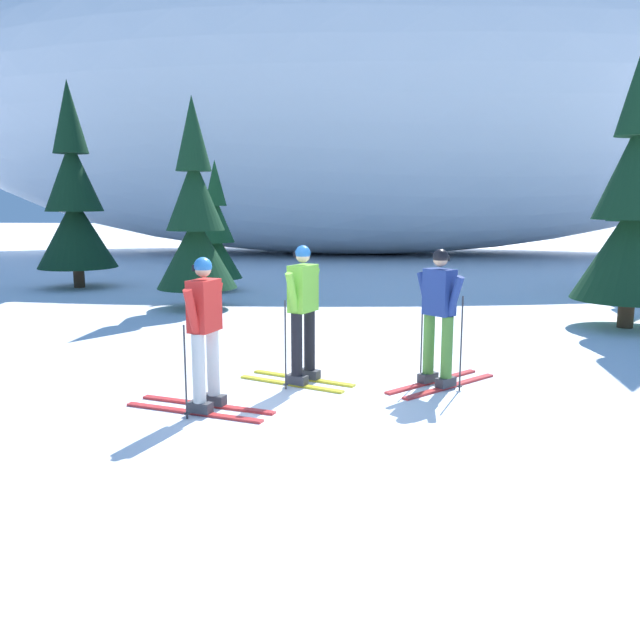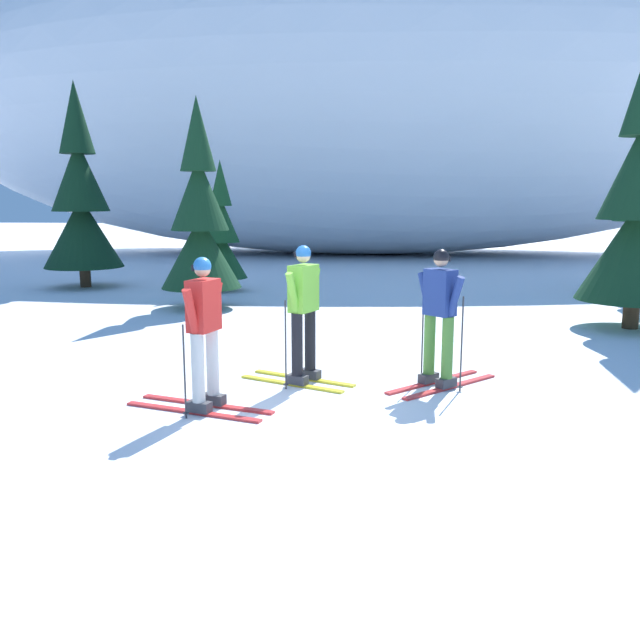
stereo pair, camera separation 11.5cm
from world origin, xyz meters
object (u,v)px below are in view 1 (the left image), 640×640
pine_tree_center_left (216,237)px  pine_tree_center_right (635,207)px  skier_navy_jacket (439,316)px  pine_tree_far_left (74,203)px  skier_lime_jacket (303,311)px  pine_tree_far_right (635,213)px  skier_red_jacket (204,332)px  pine_tree_center (195,222)px

pine_tree_center_left → pine_tree_center_right: pine_tree_center_right is taller
skier_navy_jacket → pine_tree_center_left: bearing=119.1°
pine_tree_far_left → pine_tree_center_left: size_ratio=1.62×
skier_navy_jacket → pine_tree_far_left: size_ratio=0.32×
skier_navy_jacket → pine_tree_center_left: 10.31m
skier_lime_jacket → pine_tree_center_left: size_ratio=0.54×
skier_navy_jacket → pine_tree_far_right: bearing=57.4°
skier_lime_jacket → pine_tree_far_left: size_ratio=0.33×
skier_navy_jacket → skier_red_jacket: (-2.81, -1.26, -0.00)m
pine_tree_far_left → pine_tree_center: pine_tree_far_left is taller
skier_lime_jacket → pine_tree_center: size_ratio=0.40×
skier_navy_jacket → pine_tree_far_right: size_ratio=0.36×
skier_navy_jacket → pine_tree_far_right: 10.93m
pine_tree_center_left → pine_tree_far_right: (10.86, 0.16, 0.65)m
pine_tree_far_left → pine_tree_center_left: 4.17m
pine_tree_far_left → pine_tree_center_right: size_ratio=1.02×
skier_red_jacket → pine_tree_far_left: bearing=120.4°
pine_tree_far_left → pine_tree_far_right: pine_tree_far_left is taller
pine_tree_center → pine_tree_center_right: size_ratio=0.85×
skier_lime_jacket → pine_tree_center_right: pine_tree_center_right is taller
pine_tree_center_left → pine_tree_center: bearing=-86.0°
skier_lime_jacket → skier_navy_jacket: (1.79, -0.01, -0.04)m
skier_navy_jacket → skier_red_jacket: skier_navy_jacket is taller
skier_lime_jacket → pine_tree_center_left: pine_tree_center_left is taller
skier_navy_jacket → pine_tree_far_right: pine_tree_far_right is taller
skier_lime_jacket → pine_tree_far_right: bearing=50.1°
skier_navy_jacket → pine_tree_center_right: size_ratio=0.33×
skier_red_jacket → pine_tree_center_right: pine_tree_center_right is taller
pine_tree_center_left → pine_tree_center: pine_tree_center is taller
pine_tree_center → pine_tree_center_right: bearing=-10.7°
skier_red_jacket → pine_tree_far_left: pine_tree_far_left is taller
pine_tree_far_right → pine_tree_far_left: bearing=179.0°
pine_tree_center_left → pine_tree_far_left: bearing=174.0°
pine_tree_center → pine_tree_far_right: 11.09m
pine_tree_center_left → skier_lime_jacket: bearing=-70.3°
skier_navy_jacket → skier_red_jacket: 3.07m
skier_lime_jacket → pine_tree_center_right: bearing=37.1°
pine_tree_center_right → pine_tree_far_right: size_ratio=1.09×
pine_tree_far_left → pine_tree_far_right: (14.91, -0.26, -0.25)m
skier_red_jacket → pine_tree_center_right: (6.84, 5.68, 1.36)m
skier_red_jacket → pine_tree_center: pine_tree_center is taller
skier_red_jacket → pine_tree_center_right: 9.00m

